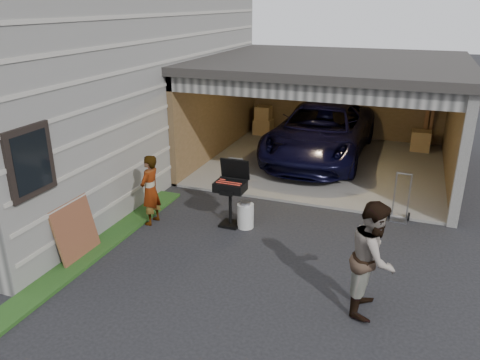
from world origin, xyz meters
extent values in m
plane|color=black|center=(0.00, 0.00, 0.00)|extent=(80.00, 80.00, 0.00)
cube|color=#474744|center=(-6.00, 4.00, 2.75)|extent=(7.00, 11.00, 5.50)
cube|color=#193814|center=(-2.25, -1.00, 0.03)|extent=(0.50, 8.00, 0.06)
cube|color=#605E59|center=(0.75, 6.50, 0.03)|extent=(6.50, 6.00, 0.06)
cube|color=#4C3C23|center=(0.75, 9.43, 1.35)|extent=(6.50, 0.15, 2.70)
cube|color=#4C3C23|center=(3.92, 6.50, 1.35)|extent=(0.15, 6.00, 2.70)
cube|color=#4C3C23|center=(-2.42, 6.50, 1.35)|extent=(0.15, 6.00, 2.70)
cube|color=#2D2B28|center=(0.75, 6.50, 2.80)|extent=(6.80, 6.30, 0.20)
cube|color=#474744|center=(0.75, 3.58, 2.52)|extent=(6.50, 0.16, 0.36)
cube|color=beige|center=(0.75, 4.80, 2.62)|extent=(6.00, 2.40, 0.06)
cube|color=#474744|center=(3.90, 3.55, 1.35)|extent=(0.20, 0.18, 2.70)
cube|color=olive|center=(-1.80, 8.70, 0.31)|extent=(0.60, 0.50, 0.50)
cube|color=olive|center=(-1.80, 8.70, 0.79)|extent=(0.50, 0.45, 0.45)
cube|color=olive|center=(3.20, 8.60, 0.36)|extent=(0.55, 0.50, 0.60)
cube|color=brown|center=(3.38, 9.20, 1.20)|extent=(0.24, 0.43, 2.20)
imported|color=black|center=(0.50, 6.90, 0.75)|extent=(2.55, 5.42, 1.50)
imported|color=silver|center=(-1.88, 1.54, 0.73)|extent=(0.37, 0.55, 1.46)
imported|color=#513320|center=(2.60, 0.14, 0.86)|extent=(0.68, 0.86, 1.72)
cube|color=black|center=(-0.33, 2.00, 0.02)|extent=(0.38, 0.38, 0.05)
cylinder|color=black|center=(-0.33, 2.00, 0.41)|extent=(0.06, 0.06, 0.77)
cube|color=black|center=(-0.33, 2.00, 0.85)|extent=(0.60, 0.42, 0.18)
cube|color=#59595B|center=(-0.33, 2.00, 0.93)|extent=(0.55, 0.36, 0.01)
cube|color=black|center=(-0.33, 2.26, 1.13)|extent=(0.60, 0.11, 0.42)
cylinder|color=silver|center=(-0.01, 2.03, 0.25)|extent=(0.41, 0.41, 0.50)
cube|color=brown|center=(-2.40, -0.13, 0.52)|extent=(0.26, 0.95, 1.05)
cube|color=slate|center=(2.87, 3.40, 0.02)|extent=(0.34, 0.22, 0.04)
cylinder|color=black|center=(2.68, 3.52, 0.09)|extent=(0.04, 0.17, 0.17)
cylinder|color=black|center=(3.07, 3.51, 0.09)|extent=(0.04, 0.17, 0.17)
cylinder|color=slate|center=(2.73, 3.52, 0.53)|extent=(0.03, 0.03, 1.01)
cylinder|color=slate|center=(3.02, 3.51, 0.53)|extent=(0.03, 0.03, 1.01)
cylinder|color=slate|center=(2.87, 3.52, 1.01)|extent=(0.29, 0.04, 0.03)
camera|label=1|loc=(2.87, -5.97, 4.28)|focal=35.00mm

